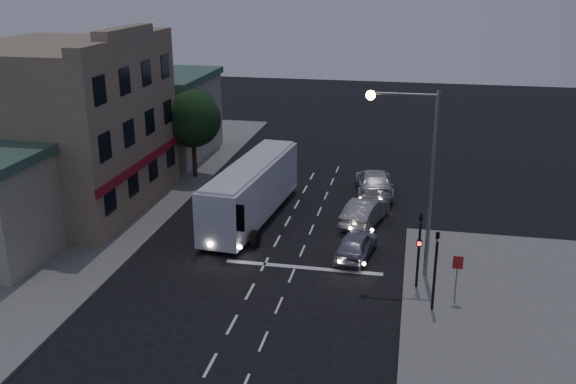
% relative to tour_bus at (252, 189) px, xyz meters
% --- Properties ---
extents(ground, '(120.00, 120.00, 0.00)m').
position_rel_tour_bus_xyz_m(ground, '(2.18, -8.00, -1.89)').
color(ground, black).
extents(sidewalk_near, '(12.00, 24.00, 0.12)m').
position_rel_tour_bus_xyz_m(sidewalk_near, '(15.18, -12.00, -1.83)').
color(sidewalk_near, slate).
rests_on(sidewalk_near, ground).
extents(sidewalk_far, '(12.00, 50.00, 0.12)m').
position_rel_tour_bus_xyz_m(sidewalk_far, '(-10.82, 0.00, -1.83)').
color(sidewalk_far, slate).
rests_on(sidewalk_far, ground).
extents(road_markings, '(8.00, 30.55, 0.01)m').
position_rel_tour_bus_xyz_m(road_markings, '(3.46, -4.69, -1.89)').
color(road_markings, silver).
rests_on(road_markings, ground).
extents(tour_bus, '(3.39, 11.57, 3.50)m').
position_rel_tour_bus_xyz_m(tour_bus, '(0.00, 0.00, 0.00)').
color(tour_bus, silver).
rests_on(tour_bus, ground).
extents(car_suv, '(2.24, 4.28, 1.39)m').
position_rel_tour_bus_xyz_m(car_suv, '(6.64, -4.20, -1.20)').
color(car_suv, '#8E8C9F').
rests_on(car_suv, ground).
extents(car_sedan_a, '(2.71, 4.87, 1.52)m').
position_rel_tour_bus_xyz_m(car_sedan_a, '(6.70, 0.52, -1.13)').
color(car_sedan_a, '#ACACAC').
rests_on(car_sedan_a, ground).
extents(car_sedan_b, '(3.06, 5.94, 1.65)m').
position_rel_tour_bus_xyz_m(car_sedan_b, '(6.85, 6.03, -1.07)').
color(car_sedan_b, silver).
rests_on(car_sedan_b, ground).
extents(traffic_signal_main, '(0.25, 0.35, 4.10)m').
position_rel_tour_bus_xyz_m(traffic_signal_main, '(9.78, -7.22, 0.53)').
color(traffic_signal_main, black).
rests_on(traffic_signal_main, sidewalk_near).
extents(traffic_signal_side, '(0.18, 0.15, 4.10)m').
position_rel_tour_bus_xyz_m(traffic_signal_side, '(10.48, -9.20, 0.53)').
color(traffic_signal_side, black).
rests_on(traffic_signal_side, sidewalk_near).
extents(regulatory_sign, '(0.45, 0.12, 2.20)m').
position_rel_tour_bus_xyz_m(regulatory_sign, '(11.48, -8.23, -0.30)').
color(regulatory_sign, slate).
rests_on(regulatory_sign, sidewalk_near).
extents(streetlight, '(3.32, 0.44, 9.00)m').
position_rel_tour_bus_xyz_m(streetlight, '(9.52, -5.80, 3.84)').
color(streetlight, slate).
rests_on(streetlight, sidewalk_near).
extents(main_building, '(10.12, 12.00, 11.00)m').
position_rel_tour_bus_xyz_m(main_building, '(-11.78, 0.00, 3.27)').
color(main_building, gray).
rests_on(main_building, sidewalk_far).
extents(low_building_north, '(9.40, 9.40, 6.50)m').
position_rel_tour_bus_xyz_m(low_building_north, '(-11.32, 12.00, 1.50)').
color(low_building_north, gray).
rests_on(low_building_north, sidewalk_far).
extents(street_tree, '(4.00, 4.00, 6.20)m').
position_rel_tour_bus_xyz_m(street_tree, '(-6.03, 7.03, 2.61)').
color(street_tree, black).
rests_on(street_tree, sidewalk_far).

